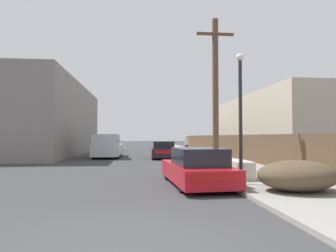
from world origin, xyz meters
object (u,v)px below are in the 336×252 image
pedestrian (187,144)px  brush_pile (297,176)px  discarded_fridge (240,169)px  parked_sports_car_red (197,168)px  car_parked_mid (163,150)px  street_lamp (240,107)px  pickup_truck (108,146)px  utility_pole (215,91)px

pedestrian → brush_pile: bearing=-89.5°
discarded_fridge → parked_sports_car_red: bearing=-154.3°
discarded_fridge → car_parked_mid: bearing=101.2°
discarded_fridge → parked_sports_car_red: size_ratio=0.38×
car_parked_mid → street_lamp: size_ratio=0.94×
car_parked_mid → street_lamp: street_lamp is taller
street_lamp → pedestrian: bearing=86.7°
brush_pile → pedestrian: (-0.15, 18.97, 0.43)m
pickup_truck → brush_pile: size_ratio=2.35×
brush_pile → pedestrian: size_ratio=1.37×
car_parked_mid → pedestrian: size_ratio=2.42×
utility_pole → brush_pile: utility_pole is taller
discarded_fridge → street_lamp: 2.65m
car_parked_mid → parked_sports_car_red: bearing=-87.0°
brush_pile → pedestrian: bearing=90.5°
street_lamp → car_parked_mid: bearing=96.3°
discarded_fridge → utility_pole: utility_pole is taller
street_lamp → pedestrian: size_ratio=2.59×
pickup_truck → pedestrian: bearing=-154.5°
discarded_fridge → brush_pile: bearing=-72.9°
pedestrian → street_lamp: bearing=-93.3°
pickup_truck → utility_pole: bearing=122.1°
pickup_truck → brush_pile: bearing=115.2°
parked_sports_car_red → street_lamp: (1.39, -0.57, 2.09)m
pickup_truck → utility_pole: size_ratio=0.76×
street_lamp → parked_sports_car_red: bearing=157.7°
brush_pile → parked_sports_car_red: bearing=141.5°
parked_sports_car_red → pickup_truck: 14.58m
car_parked_mid → utility_pole: (1.72, -9.23, 3.23)m
utility_pole → brush_pile: 6.59m
parked_sports_car_red → car_parked_mid: (-0.08, 12.83, 0.04)m
parked_sports_car_red → utility_pole: size_ratio=0.63×
pedestrian → utility_pole: bearing=-93.3°
pedestrian → parked_sports_car_red: bearing=-98.1°
pickup_truck → utility_pole: 12.30m
parked_sports_car_red → pickup_truck: size_ratio=0.83×
car_parked_mid → pickup_truck: (-4.37, 1.04, 0.30)m
parked_sports_car_red → brush_pile: parked_sports_car_red is taller
pedestrian → car_parked_mid: bearing=-121.3°
discarded_fridge → utility_pole: (-0.18, 2.82, 3.41)m
car_parked_mid → brush_pile: bearing=-77.3°
utility_pole → brush_pile: (0.92, -5.64, -3.29)m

